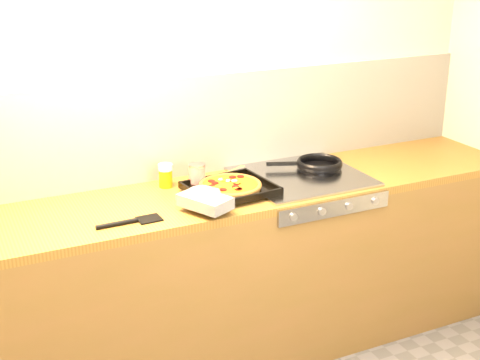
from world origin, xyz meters
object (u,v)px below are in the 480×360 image
frying_pan (318,164)px  tomato_can (197,176)px  pizza_on_tray (223,190)px  juice_glass (166,175)px

frying_pan → tomato_can: 0.65m
pizza_on_tray → frying_pan: (0.60, 0.14, -0.01)m
frying_pan → juice_glass: size_ratio=3.60×
frying_pan → juice_glass: 0.79m
pizza_on_tray → juice_glass: 0.32m
pizza_on_tray → juice_glass: (-0.18, 0.26, 0.02)m
tomato_can → juice_glass: tomato_can is taller
frying_pan → juice_glass: (-0.78, 0.12, 0.02)m
pizza_on_tray → juice_glass: juice_glass is taller
pizza_on_tray → juice_glass: size_ratio=4.41×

